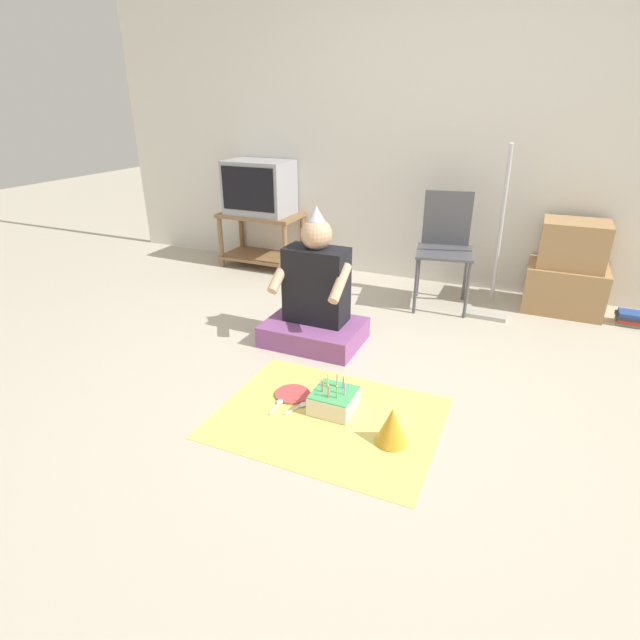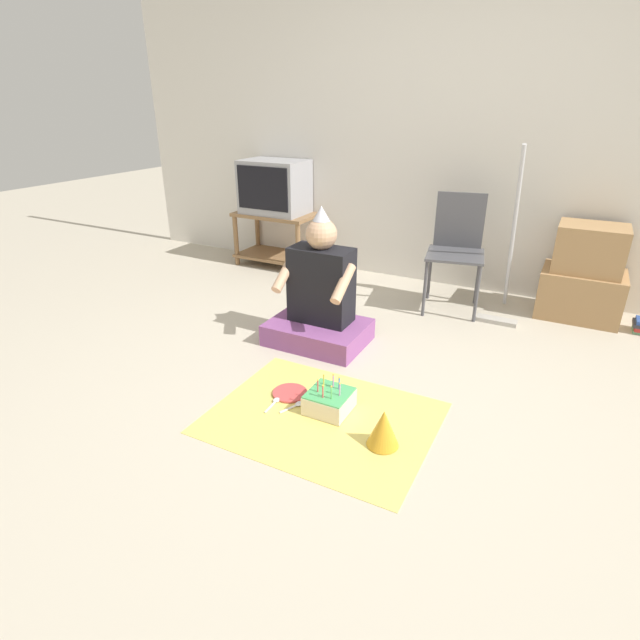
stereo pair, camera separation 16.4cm
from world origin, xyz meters
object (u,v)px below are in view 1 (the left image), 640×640
Objects in this scene: folding_chair at (445,242)px; dust_mop at (494,268)px; cardboard_box_stack at (568,271)px; paper_plate at (292,394)px; party_hat_blue at (392,425)px; person_seated at (315,301)px; tv at (259,187)px; book_pile at (631,318)px; birthday_cake at (334,400)px.

dust_mop is at bearing -11.17° from folding_chair.
cardboard_box_stack is 2.34m from paper_plate.
person_seated is at bearing 132.49° from party_hat_blue.
person_seated reaches higher than party_hat_blue.
folding_chair is at bearing -8.52° from tv.
birthday_cake is at bearing -129.63° from book_pile.
person_seated is at bearing -48.49° from tv.
folding_chair is 0.41m from dust_mop.
dust_mop is (2.12, -0.34, -0.38)m from tv.
paper_plate is (-0.60, 0.17, -0.09)m from party_hat_blue.
person_seated is 4.14× the size of birthday_cake.
cardboard_box_stack is 2.21m from party_hat_blue.
person_seated is 1.15m from party_hat_blue.
cardboard_box_stack is at bearing 166.59° from book_pile.
person_seated is (-1.49, -1.24, -0.03)m from cardboard_box_stack.
dust_mop is 1.76m from birthday_cake.
cardboard_box_stack is at bearing 61.24° from birthday_cake.
cardboard_box_stack is at bearing 55.23° from paper_plate.
cardboard_box_stack is 3.57× the size of paper_plate.
folding_chair is 0.95× the size of person_seated.
cardboard_box_stack is 2.23m from birthday_cake.
dust_mop reaches higher than book_pile.
paper_plate is at bearing -76.12° from person_seated.
person_seated is 0.85m from birthday_cake.
paper_plate is (-0.45, -1.68, -0.48)m from folding_chair.
folding_chair reaches higher than birthday_cake.
tv is at bearing 177.44° from book_pile.
paper_plate is (0.16, -0.66, -0.27)m from person_seated.
paper_plate is at bearing 163.88° from party_hat_blue.
party_hat_blue is at bearing -21.77° from birthday_cake.
folding_chair is at bearing 58.78° from person_seated.
book_pile is at bearing 45.35° from paper_plate.
cardboard_box_stack is 3.69× the size of party_hat_blue.
book_pile is (0.45, -0.11, -0.26)m from cardboard_box_stack.
person_seated is (1.13, -1.27, -0.45)m from tv.
person_seated is at bearing -149.65° from book_pile.
paper_plate is at bearing -124.77° from cardboard_box_stack.
folding_chair is 1.25× the size of cardboard_box_stack.
cardboard_box_stack reaches higher than birthday_cake.
paper_plate is (-1.32, -1.91, -0.30)m from cardboard_box_stack.
tv is 3.02× the size of paper_plate.
dust_mop is 5.68× the size of birthday_cake.
person_seated reaches higher than folding_chair.
book_pile is at bearing 59.24° from party_hat_blue.
party_hat_blue is at bearing -109.11° from cardboard_box_stack.
dust_mop is at bearing -168.19° from book_pile.
folding_chair is at bearing -165.14° from cardboard_box_stack.
dust_mop is at bearing 43.39° from person_seated.
paper_plate is (-1.78, -1.80, -0.04)m from book_pile.
folding_chair is 0.92m from cardboard_box_stack.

